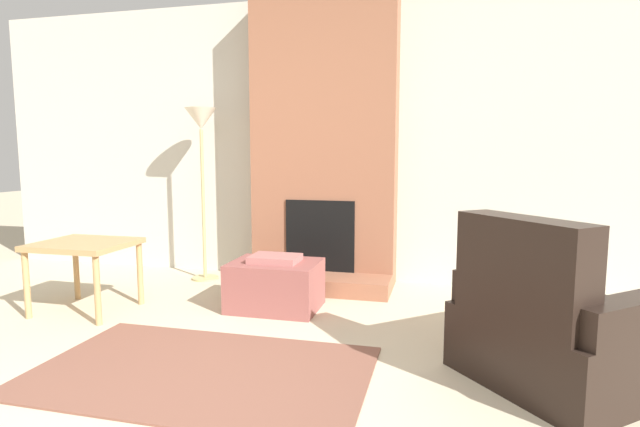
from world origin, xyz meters
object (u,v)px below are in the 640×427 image
(ottoman, at_px, (275,284))
(side_table, at_px, (84,251))
(armchair, at_px, (558,333))
(floor_lamp_left, at_px, (201,135))

(ottoman, bearing_deg, side_table, -163.65)
(ottoman, height_order, side_table, side_table)
(ottoman, height_order, armchair, armchair)
(armchair, relative_size, side_table, 1.89)
(armchair, distance_m, side_table, 3.22)
(ottoman, distance_m, floor_lamp_left, 1.65)
(armchair, xyz_separation_m, side_table, (-3.19, 0.41, 0.20))
(armchair, relative_size, floor_lamp_left, 0.79)
(armchair, xyz_separation_m, floor_lamp_left, (-2.77, 1.51, 1.09))
(ottoman, bearing_deg, floor_lamp_left, 143.57)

